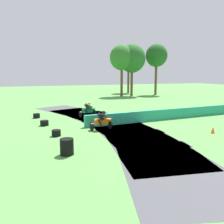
{
  "coord_description": "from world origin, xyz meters",
  "views": [
    {
      "loc": [
        -6.78,
        -16.66,
        3.92
      ],
      "look_at": [
        -0.09,
        0.57,
        0.9
      ],
      "focal_mm": 37.95,
      "sensor_mm": 36.0,
      "label": 1
    }
  ],
  "objects_px": {
    "tire_stack_mid_b": "(44,123)",
    "tire_stack_near": "(67,147)",
    "tire_stack_mid_a": "(56,133)",
    "tire_stack_far": "(37,116)",
    "traffic_cone": "(213,130)",
    "motorcycle_lead_orange": "(102,121)",
    "motorcycle_chase_green": "(88,110)"
  },
  "relations": [
    {
      "from": "tire_stack_mid_b",
      "to": "tire_stack_near",
      "type": "bearing_deg",
      "value": -86.94
    },
    {
      "from": "tire_stack_mid_a",
      "to": "tire_stack_mid_b",
      "type": "distance_m",
      "value": 3.44
    },
    {
      "from": "tire_stack_far",
      "to": "traffic_cone",
      "type": "xyz_separation_m",
      "value": [
        10.54,
        -9.93,
        0.02
      ]
    },
    {
      "from": "traffic_cone",
      "to": "tire_stack_far",
      "type": "bearing_deg",
      "value": 136.71
    },
    {
      "from": "tire_stack_mid_a",
      "to": "traffic_cone",
      "type": "relative_size",
      "value": 1.29
    },
    {
      "from": "motorcycle_lead_orange",
      "to": "traffic_cone",
      "type": "distance_m",
      "value": 7.45
    },
    {
      "from": "motorcycle_lead_orange",
      "to": "tire_stack_mid_a",
      "type": "relative_size",
      "value": 2.98
    },
    {
      "from": "traffic_cone",
      "to": "tire_stack_near",
      "type": "bearing_deg",
      "value": -175.99
    },
    {
      "from": "motorcycle_chase_green",
      "to": "tire_stack_near",
      "type": "height_order",
      "value": "motorcycle_chase_green"
    },
    {
      "from": "tire_stack_near",
      "to": "tire_stack_far",
      "type": "height_order",
      "value": "tire_stack_near"
    },
    {
      "from": "traffic_cone",
      "to": "motorcycle_chase_green",
      "type": "bearing_deg",
      "value": 124.84
    },
    {
      "from": "tire_stack_mid_a",
      "to": "tire_stack_far",
      "type": "height_order",
      "value": "same"
    },
    {
      "from": "tire_stack_near",
      "to": "motorcycle_lead_orange",
      "type": "bearing_deg",
      "value": 52.35
    },
    {
      "from": "tire_stack_mid_b",
      "to": "tire_stack_far",
      "type": "distance_m",
      "value": 3.49
    },
    {
      "from": "motorcycle_lead_orange",
      "to": "tire_stack_near",
      "type": "relative_size",
      "value": 2.1
    },
    {
      "from": "tire_stack_far",
      "to": "tire_stack_near",
      "type": "bearing_deg",
      "value": -86.08
    },
    {
      "from": "motorcycle_lead_orange",
      "to": "tire_stack_mid_b",
      "type": "xyz_separation_m",
      "value": [
        -3.68,
        2.87,
        -0.45
      ]
    },
    {
      "from": "motorcycle_chase_green",
      "to": "tire_stack_mid_b",
      "type": "xyz_separation_m",
      "value": [
        -4.11,
        -2.28,
        -0.46
      ]
    },
    {
      "from": "motorcycle_lead_orange",
      "to": "tire_stack_mid_a",
      "type": "bearing_deg",
      "value": -170.44
    },
    {
      "from": "motorcycle_chase_green",
      "to": "traffic_cone",
      "type": "xyz_separation_m",
      "value": [
        6.08,
        -8.74,
        -0.44
      ]
    },
    {
      "from": "motorcycle_chase_green",
      "to": "tire_stack_mid_a",
      "type": "distance_m",
      "value": 6.82
    },
    {
      "from": "tire_stack_far",
      "to": "traffic_cone",
      "type": "relative_size",
      "value": 1.34
    },
    {
      "from": "motorcycle_chase_green",
      "to": "tire_stack_far",
      "type": "height_order",
      "value": "motorcycle_chase_green"
    },
    {
      "from": "tire_stack_near",
      "to": "tire_stack_mid_b",
      "type": "relative_size",
      "value": 1.27
    },
    {
      "from": "tire_stack_near",
      "to": "tire_stack_far",
      "type": "bearing_deg",
      "value": 93.92
    },
    {
      "from": "tire_stack_mid_b",
      "to": "traffic_cone",
      "type": "xyz_separation_m",
      "value": [
        10.19,
        -6.45,
        0.02
      ]
    },
    {
      "from": "traffic_cone",
      "to": "tire_stack_mid_a",
      "type": "bearing_deg",
      "value": 162.81
    },
    {
      "from": "tire_stack_near",
      "to": "traffic_cone",
      "type": "xyz_separation_m",
      "value": [
        9.81,
        0.69,
        -0.18
      ]
    },
    {
      "from": "traffic_cone",
      "to": "motorcycle_lead_orange",
      "type": "bearing_deg",
      "value": 151.19
    },
    {
      "from": "tire_stack_mid_a",
      "to": "motorcycle_chase_green",
      "type": "bearing_deg",
      "value": 56.95
    },
    {
      "from": "tire_stack_mid_a",
      "to": "tire_stack_mid_b",
      "type": "height_order",
      "value": "same"
    },
    {
      "from": "tire_stack_mid_b",
      "to": "tire_stack_far",
      "type": "bearing_deg",
      "value": 95.66
    }
  ]
}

